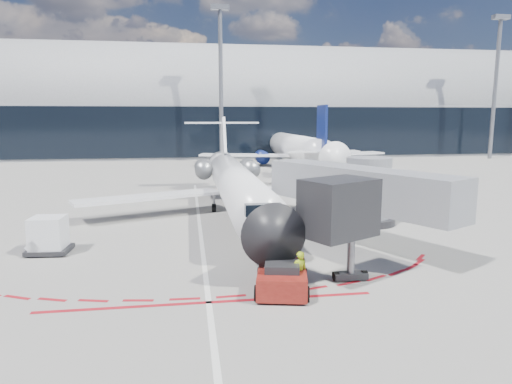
{
  "coord_description": "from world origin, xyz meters",
  "views": [
    {
      "loc": [
        -0.71,
        -29.56,
        7.61
      ],
      "look_at": [
        3.65,
        -0.43,
        2.78
      ],
      "focal_mm": 32.0,
      "sensor_mm": 36.0,
      "label": 1
    }
  ],
  "objects": [
    {
      "name": "light_mast_east",
      "position": [
        55.0,
        48.0,
        12.5
      ],
      "size": [
        0.7,
        0.7,
        25.0
      ],
      "primitive_type": "cylinder",
      "color": "slate",
      "rests_on": "ground"
    },
    {
      "name": "apron_centerline",
      "position": [
        0.0,
        2.0,
        0.01
      ],
      "size": [
        0.25,
        40.0,
        0.01
      ],
      "primitive_type": "cube",
      "color": "silver",
      "rests_on": "ground"
    },
    {
      "name": "regional_jet",
      "position": [
        2.9,
        5.51,
        2.56
      ],
      "size": [
        24.85,
        30.64,
        7.67
      ],
      "color": "white",
      "rests_on": "ground"
    },
    {
      "name": "pushback_tug",
      "position": [
        3.27,
        -10.7,
        0.62
      ],
      "size": [
        2.87,
        5.48,
        1.39
      ],
      "rotation": [
        0.0,
        0.0,
        -0.21
      ],
      "color": "#60120D",
      "rests_on": "ground"
    },
    {
      "name": "ground",
      "position": [
        0.0,
        0.0,
        0.0
      ],
      "size": [
        260.0,
        260.0,
        0.0
      ],
      "primitive_type": "plane",
      "color": "slate",
      "rests_on": "ground"
    },
    {
      "name": "terminal_building",
      "position": [
        0.0,
        64.97,
        8.52
      ],
      "size": [
        150.0,
        24.15,
        24.0
      ],
      "color": "#989A9D",
      "rests_on": "ground"
    },
    {
      "name": "apron_stop_bar",
      "position": [
        0.0,
        -11.5,
        0.01
      ],
      "size": [
        14.0,
        0.25,
        0.01
      ],
      "primitive_type": "cube",
      "color": "maroon",
      "rests_on": "ground"
    },
    {
      "name": "uld_container",
      "position": [
        -8.59,
        -3.16,
        1.04
      ],
      "size": [
        2.35,
        2.04,
        2.1
      ],
      "rotation": [
        0.0,
        0.0,
        -0.06
      ],
      "color": "black",
      "rests_on": "ground"
    },
    {
      "name": "jet_bridge",
      "position": [
        9.79,
        -3.01,
        3.01
      ],
      "size": [
        10.03,
        15.2,
        4.9
      ],
      "color": "gray",
      "rests_on": "ground"
    },
    {
      "name": "bg_airliner_1",
      "position": [
        16.18,
        41.87,
        5.72
      ],
      "size": [
        35.35,
        37.43,
        11.44
      ],
      "primitive_type": null,
      "color": "white",
      "rests_on": "ground"
    },
    {
      "name": "ramp_worker",
      "position": [
        3.98,
        -11.04,
        0.95
      ],
      "size": [
        0.76,
        0.57,
        1.9
      ],
      "primitive_type": "imported",
      "rotation": [
        0.0,
        0.0,
        3.32
      ],
      "color": "#B8DA17",
      "rests_on": "ground"
    },
    {
      "name": "light_mast_centre",
      "position": [
        5.0,
        48.0,
        12.5
      ],
      "size": [
        0.7,
        0.7,
        25.0
      ],
      "primitive_type": "cylinder",
      "color": "slate",
      "rests_on": "ground"
    }
  ]
}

